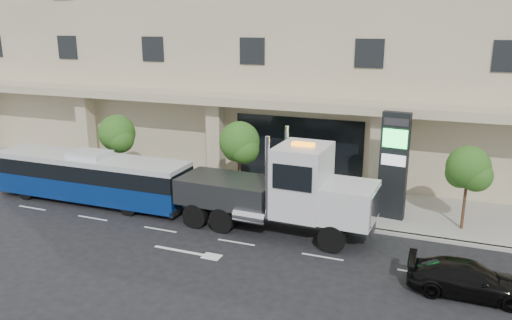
% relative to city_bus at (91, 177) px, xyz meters
% --- Properties ---
extents(ground, '(120.00, 120.00, 0.00)m').
position_rel_city_bus_xyz_m(ground, '(9.55, -0.50, -1.47)').
color(ground, black).
rests_on(ground, ground).
extents(sidewalk, '(120.00, 6.00, 0.15)m').
position_rel_city_bus_xyz_m(sidewalk, '(9.55, 4.50, -1.40)').
color(sidewalk, gray).
rests_on(sidewalk, ground).
extents(curb, '(120.00, 0.30, 0.15)m').
position_rel_city_bus_xyz_m(curb, '(9.55, 1.50, -1.40)').
color(curb, gray).
rests_on(curb, ground).
extents(convention_center, '(60.00, 17.60, 20.00)m').
position_rel_city_bus_xyz_m(convention_center, '(9.55, 14.93, 8.50)').
color(convention_center, tan).
rests_on(convention_center, ground).
extents(tree_left, '(2.27, 2.20, 4.22)m').
position_rel_city_bus_xyz_m(tree_left, '(-0.42, 3.10, 1.64)').
color(tree_left, '#422B19').
rests_on(tree_left, sidewalk).
extents(tree_mid, '(2.28, 2.20, 4.38)m').
position_rel_city_bus_xyz_m(tree_mid, '(7.58, 3.10, 1.78)').
color(tree_mid, '#422B19').
rests_on(tree_mid, sidewalk).
extents(tree_right, '(2.10, 2.00, 4.04)m').
position_rel_city_bus_xyz_m(tree_right, '(19.08, 3.10, 1.56)').
color(tree_right, '#422B19').
rests_on(tree_right, sidewalk).
extents(city_bus, '(11.46, 2.50, 2.90)m').
position_rel_city_bus_xyz_m(city_bus, '(0.00, 0.00, 0.00)').
color(city_bus, black).
rests_on(city_bus, ground).
extents(tow_truck, '(10.75, 2.99, 4.89)m').
position_rel_city_bus_xyz_m(tow_truck, '(11.11, -0.13, 0.54)').
color(tow_truck, '#2D3033').
rests_on(tow_truck, ground).
extents(black_sedan, '(4.34, 1.84, 1.25)m').
position_rel_city_bus_xyz_m(black_sedan, '(19.24, -3.05, -0.85)').
color(black_sedan, black).
rests_on(black_sedan, ground).
extents(signage_pylon, '(1.39, 0.66, 5.37)m').
position_rel_city_bus_xyz_m(signage_pylon, '(15.69, 3.31, 1.41)').
color(signage_pylon, black).
rests_on(signage_pylon, sidewalk).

